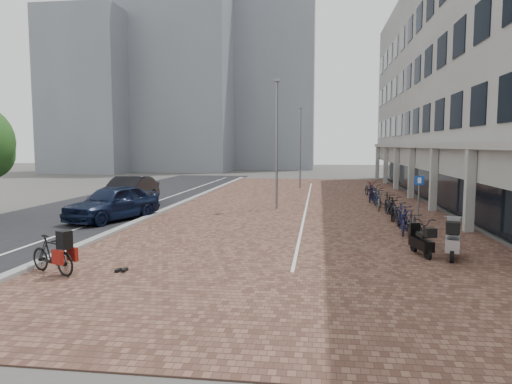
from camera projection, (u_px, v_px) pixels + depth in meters
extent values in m
plane|color=#474442|center=(232.00, 247.00, 15.98)|extent=(140.00, 140.00, 0.00)
cube|color=brown|center=(303.00, 204.00, 27.55)|extent=(14.50, 42.00, 0.04)
cube|color=black|center=(124.00, 201.00, 29.01)|extent=(8.00, 50.00, 0.03)
cube|color=gray|center=(186.00, 201.00, 28.49)|extent=(0.35, 42.00, 0.14)
cube|color=white|center=(156.00, 202.00, 28.74)|extent=(0.12, 44.00, 0.00)
cube|color=white|center=(307.00, 204.00, 27.52)|extent=(0.10, 30.00, 0.00)
cube|color=#A3A39E|center=(485.00, 64.00, 29.20)|extent=(8.00, 40.00, 13.00)
cube|color=black|center=(424.00, 173.00, 30.32)|extent=(0.15, 38.00, 3.20)
cube|color=#A3A39E|center=(422.00, 145.00, 30.17)|extent=(1.60, 38.00, 0.30)
cube|color=#A3A39E|center=(470.00, 190.00, 18.59)|extent=(0.35, 0.35, 3.40)
cube|color=#A3A39E|center=(433.00, 179.00, 24.51)|extent=(0.35, 0.35, 3.40)
cube|color=#A3A39E|center=(411.00, 173.00, 30.43)|extent=(0.35, 0.35, 3.40)
cube|color=#A3A39E|center=(396.00, 168.00, 36.34)|extent=(0.35, 0.35, 3.40)
cube|color=#A3A39E|center=(386.00, 165.00, 42.26)|extent=(0.35, 0.35, 3.40)
cube|color=#A3A39E|center=(377.00, 162.00, 48.18)|extent=(0.35, 0.35, 3.40)
cube|color=gray|center=(181.00, 53.00, 63.86)|extent=(14.00, 12.00, 32.00)
cube|color=gray|center=(273.00, 80.00, 69.47)|extent=(12.00, 10.00, 26.00)
cube|color=gray|center=(91.00, 94.00, 59.86)|extent=(10.00, 10.00, 20.00)
imported|color=black|center=(113.00, 203.00, 21.60)|extent=(3.52, 5.20, 1.64)
imported|color=black|center=(129.00, 191.00, 26.92)|extent=(1.92, 5.12, 1.67)
imported|color=black|center=(52.00, 255.00, 12.61)|extent=(1.80, 1.18, 1.05)
cube|color=black|center=(51.00, 238.00, 12.56)|extent=(0.41, 0.40, 0.47)
cube|color=maroon|center=(45.00, 253.00, 12.63)|extent=(0.38, 0.25, 0.37)
cube|color=maroon|center=(60.00, 253.00, 12.57)|extent=(0.38, 0.25, 0.37)
cylinder|color=slate|center=(419.00, 200.00, 21.91)|extent=(0.07, 0.07, 1.88)
cube|color=#0C38A1|center=(419.00, 180.00, 21.79)|extent=(0.42, 0.16, 0.43)
cylinder|color=slate|center=(277.00, 146.00, 25.15)|extent=(0.12, 0.12, 6.86)
cylinder|color=gray|center=(300.00, 148.00, 37.29)|extent=(0.12, 0.12, 6.42)
imported|color=black|center=(422.00, 232.00, 16.07)|extent=(0.81, 2.01, 1.04)
imported|color=black|center=(412.00, 226.00, 17.21)|extent=(0.49, 1.75, 1.05)
imported|color=#121533|center=(403.00, 221.00, 18.37)|extent=(0.97, 2.05, 1.04)
imported|color=#15193C|center=(402.00, 216.00, 19.48)|extent=(0.68, 1.79, 1.05)
imported|color=black|center=(396.00, 213.00, 20.62)|extent=(0.71, 1.98, 1.04)
imported|color=black|center=(392.00, 209.00, 21.76)|extent=(0.77, 1.80, 1.05)
imported|color=black|center=(391.00, 206.00, 22.88)|extent=(0.96, 2.05, 1.04)
imported|color=black|center=(388.00, 203.00, 24.01)|extent=(0.56, 1.76, 1.05)
imported|color=#595752|center=(379.00, 200.00, 25.18)|extent=(0.93, 2.04, 1.04)
imported|color=#141D39|center=(377.00, 198.00, 26.31)|extent=(0.69, 1.79, 1.05)
imported|color=black|center=(376.00, 196.00, 27.44)|extent=(0.73, 1.99, 1.04)
imported|color=#131335|center=(371.00, 194.00, 28.59)|extent=(0.89, 1.81, 1.05)
imported|color=black|center=(374.00, 192.00, 29.69)|extent=(0.76, 2.00, 1.04)
imported|color=#49131B|center=(371.00, 190.00, 30.83)|extent=(0.61, 1.78, 1.05)
imported|color=#232228|center=(369.00, 189.00, 31.96)|extent=(1.01, 2.06, 1.04)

